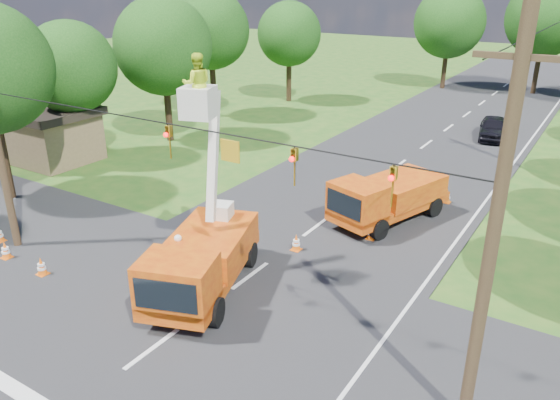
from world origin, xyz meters
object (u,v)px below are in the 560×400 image
Objects in this scene: second_truck at (387,197)px; tree_left_c at (70,68)px; traffic_cone_3 at (371,232)px; traffic_cone_5 at (5,250)px; distant_car at (493,128)px; tree_left_d at (163,46)px; tree_left_e at (211,30)px; ground_worker at (180,264)px; bucket_truck at (201,247)px; tree_left_f at (289,34)px; traffic_cone_4 at (41,266)px; traffic_cone_7 at (447,196)px; traffic_cone_2 at (296,242)px; tree_far_b at (546,18)px; shed at (49,134)px; pole_right_near at (493,236)px; tree_far_a at (449,23)px.

tree_left_c reaches higher than second_truck.
traffic_cone_3 is 14.55m from traffic_cone_5.
tree_left_d is at bearing -158.25° from distant_car.
traffic_cone_3 is at bearing -35.54° from tree_left_e.
traffic_cone_5 is 13.52m from tree_left_c.
ground_worker is at bearing -28.06° from tree_left_c.
bucket_truck reaches higher than second_truck.
bucket_truck is at bearing -63.98° from tree_left_f.
tree_left_d reaches higher than traffic_cone_4.
distant_car is 0.52× the size of tree_left_f.
traffic_cone_4 is 1.00× the size of traffic_cone_7.
traffic_cone_3 is 19.69m from tree_left_c.
ground_worker is 8.27m from traffic_cone_3.
tree_left_e reaches higher than traffic_cone_2.
tree_left_d is at bearing -120.96° from tree_far_b.
traffic_cone_4 is at bearing -62.07° from tree_left_d.
tree_left_e is (-16.00, 20.67, 4.76)m from bucket_truck.
tree_left_c is (-16.87, 3.32, 5.08)m from traffic_cone_2.
tree_far_b reaches higher than shed.
tree_left_f is (-15.17, 24.32, 5.33)m from traffic_cone_2.
second_truck reaches higher than traffic_cone_2.
traffic_cone_2 is at bearing 145.06° from pole_right_near.
tree_left_c is at bearing 134.85° from bucket_truck.
pole_right_near is (10.06, -1.04, 4.13)m from ground_worker.
tree_left_f reaches higher than traffic_cone_7.
tree_left_f reaches higher than traffic_cone_4.
tree_left_f is at bearing 149.06° from second_truck.
tree_left_e reaches higher than second_truck.
traffic_cone_2 is 0.07× the size of pole_right_near.
tree_left_e is (-19.10, 11.74, 5.33)m from second_truck.
ground_worker is 0.24× the size of tree_left_c.
bucket_truck is 7.75m from traffic_cone_3.
tree_left_e is (-7.96, 22.91, 6.13)m from traffic_cone_5.
bucket_truck is 13.48m from traffic_cone_7.
shed is at bearing -155.48° from second_truck.
ground_worker is 0.21× the size of tree_left_e.
tree_far_b is at bearing 96.97° from pole_right_near.
tree_left_f is (-14.00, 28.67, 3.96)m from bucket_truck.
bucket_truck is 1.11m from ground_worker.
second_truck is 4.06m from traffic_cone_7.
bucket_truck is at bearing -21.19° from shed.
shed is at bearing -179.43° from traffic_cone_3.
traffic_cone_7 is 31.06m from tree_far_a.
tree_far_a is (10.00, 28.00, 0.06)m from tree_left_d.
traffic_cone_4 is 18.98m from tree_left_d.
tree_far_b is at bearing 34.48° from ground_worker.
tree_left_c is 35.90m from tree_far_a.
shed is 22.60m from tree_left_f.
tree_far_a is at bearing 70.35° from tree_left_d.
second_truck reaches higher than distant_car.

